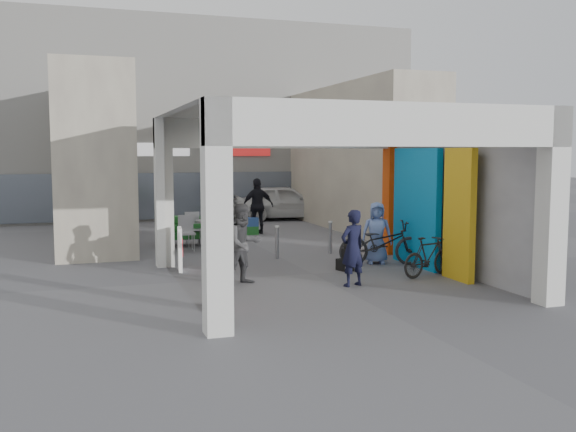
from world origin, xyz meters
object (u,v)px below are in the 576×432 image
object	(u,v)px
produce_stand	(182,234)
border_collie	(346,259)
bicycle_front	(382,243)
man_crates	(258,206)
bicycle_rear	(429,257)
man_elderly	(377,233)
white_van	(284,202)
cafe_set	(203,236)
man_with_dog	(353,248)
man_back_turned	(244,244)

from	to	relation	value
produce_stand	border_collie	bearing A→B (deg)	-81.56
bicycle_front	man_crates	bearing A→B (deg)	24.39
bicycle_rear	man_elderly	bearing A→B (deg)	-5.00
man_elderly	white_van	distance (m)	10.42
cafe_set	produce_stand	world-z (taller)	cafe_set
man_elderly	cafe_set	bearing A→B (deg)	151.31
white_van	bicycle_front	bearing A→B (deg)	-178.22
man_with_dog	man_back_turned	bearing A→B (deg)	-39.86
border_collie	bicycle_front	size ratio (longest dim) A/B	0.35
bicycle_front	cafe_set	bearing A→B (deg)	54.65
man_elderly	bicycle_front	bearing A→B (deg)	-73.44
border_collie	white_van	size ratio (longest dim) A/B	0.17
border_collie	man_with_dog	size ratio (longest dim) A/B	0.46
cafe_set	man_crates	distance (m)	3.51
cafe_set	man_back_turned	size ratio (longest dim) A/B	0.98
bicycle_rear	white_van	world-z (taller)	white_van
produce_stand	man_back_turned	size ratio (longest dim) A/B	0.77
border_collie	man_back_turned	bearing A→B (deg)	178.09
man_elderly	bicycle_rear	xyz separation A→B (m)	(0.35, -1.87, -0.31)
border_collie	man_elderly	distance (m)	1.40
man_with_dog	bicycle_front	size ratio (longest dim) A/B	0.76
man_back_turned	bicycle_rear	world-z (taller)	man_back_turned
cafe_set	bicycle_rear	distance (m)	6.93
man_back_turned	white_van	distance (m)	12.64
man_crates	bicycle_rear	distance (m)	8.44
cafe_set	man_elderly	size ratio (longest dim) A/B	1.08
man_back_turned	man_crates	xyz separation A→B (m)	(2.47, 7.79, 0.09)
man_with_dog	border_collie	bearing A→B (deg)	-125.77
cafe_set	man_back_turned	bearing A→B (deg)	-91.41
white_van	cafe_set	bearing A→B (deg)	152.28
man_with_dog	bicycle_front	world-z (taller)	man_with_dog
man_crates	bicycle_front	xyz separation A→B (m)	(1.20, -6.71, -0.38)
man_elderly	man_crates	size ratio (longest dim) A/B	0.82
bicycle_rear	white_van	bearing A→B (deg)	-18.50
man_crates	man_back_turned	bearing A→B (deg)	70.33
border_collie	bicycle_rear	size ratio (longest dim) A/B	0.49
border_collie	cafe_set	bearing A→B (deg)	101.96
bicycle_front	bicycle_rear	world-z (taller)	bicycle_front
cafe_set	man_elderly	xyz separation A→B (m)	(3.55, -3.86, 0.40)
cafe_set	produce_stand	xyz separation A→B (m)	(-0.49, 0.57, -0.01)
border_collie	man_with_dog	distance (m)	1.69
border_collie	man_back_turned	world-z (taller)	man_back_turned
white_van	bicycle_rear	bearing A→B (deg)	-175.87
man_with_dog	man_elderly	size ratio (longest dim) A/B	1.04
man_with_dog	white_van	xyz separation A→B (m)	(2.62, 12.62, -0.08)
white_van	man_elderly	bearing A→B (deg)	-178.31
man_back_turned	bicycle_rear	distance (m)	4.07
cafe_set	bicycle_front	size ratio (longest dim) A/B	0.79
man_elderly	white_van	world-z (taller)	man_elderly
produce_stand	man_with_dog	xyz separation A→B (m)	(2.40, -6.68, 0.44)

